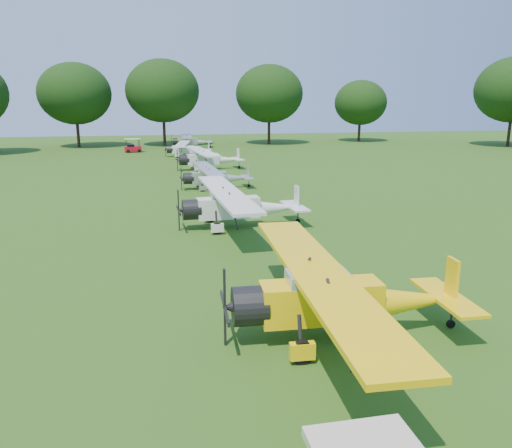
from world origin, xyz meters
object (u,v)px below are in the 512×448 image
Objects in this scene: aircraft_5 at (208,157)px; aircraft_7 at (190,140)px; aircraft_6 at (187,148)px; aircraft_2 at (339,294)px; golf_cart at (133,148)px; aircraft_3 at (238,204)px; aircraft_4 at (214,176)px.

aircraft_5 is 23.88m from aircraft_7.
aircraft_6 is 0.96× the size of aircraft_7.
golf_cart is at bearing 100.66° from aircraft_2.
aircraft_5 reaches higher than golf_cart.
aircraft_7 is (-0.02, 61.39, -0.27)m from aircraft_2.
aircraft_3 is 23.77m from aircraft_5.
aircraft_2 is 1.10× the size of aircraft_5.
aircraft_3 is 12.53m from aircraft_4.
aircraft_3 is at bearing -94.10° from aircraft_4.
aircraft_3 reaches higher than aircraft_5.
aircraft_6 is at bearing -54.69° from golf_cart.
aircraft_7 reaches higher than aircraft_4.
aircraft_3 is 1.25× the size of aircraft_4.
aircraft_5 is 20.54m from golf_cart.
aircraft_7 is at bearing 85.63° from aircraft_4.
golf_cart reaches higher than aircraft_6.
aircraft_3 is 43.24m from golf_cart.
aircraft_6 is (-1.33, 12.10, -0.19)m from aircraft_5.
aircraft_7 is (1.29, 11.78, 0.05)m from aircraft_6.
aircraft_2 is 49.63m from aircraft_6.
aircraft_7 reaches higher than golf_cart.
aircraft_2 is at bearing -87.25° from aircraft_7.
aircraft_2 is 13.78m from aircraft_3.
aircraft_4 is 11.25m from aircraft_5.
aircraft_2 is at bearing -80.18° from aircraft_6.
aircraft_6 is at bearing 93.96° from aircraft_2.
aircraft_6 is at bearing 89.16° from aircraft_5.
golf_cart is (-7.50, 30.08, -0.45)m from aircraft_4.
aircraft_2 is 61.39m from aircraft_7.
aircraft_4 reaches higher than aircraft_6.
aircraft_5 is at bearing 85.38° from aircraft_3.
aircraft_2 is at bearing -89.40° from aircraft_3.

